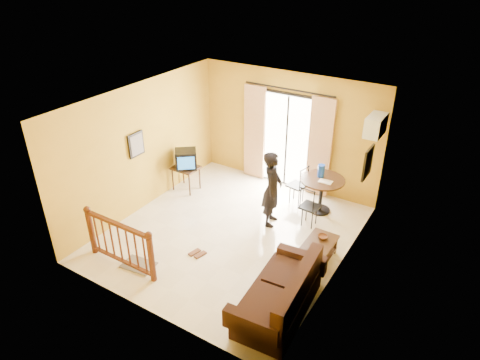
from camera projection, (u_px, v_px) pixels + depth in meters
The scene contains 19 objects.
ground at pixel (231, 233), 8.81m from camera, with size 5.00×5.00×0.00m, color beige.
room_shell at pixel (230, 159), 7.99m from camera, with size 5.00×5.00×5.00m.
balcony_door at pixel (287, 140), 10.05m from camera, with size 2.25×0.14×2.46m.
tv_table at pixel (186, 170), 10.15m from camera, with size 0.60×0.50×0.60m.
television at pixel (186, 159), 9.99m from camera, with size 0.65×0.64×0.44m.
picture_left at pixel (136, 145), 8.94m from camera, with size 0.05×0.42×0.52m.
dining_table at pixel (322, 186), 9.26m from camera, with size 0.96×0.96×0.80m.
water_jug at pixel (321, 171), 9.21m from camera, with size 0.15×0.15×0.28m, color #1238AD.
serving_tray at pixel (325, 182), 9.05m from camera, with size 0.28×0.18×0.02m, color beige.
dining_chairs at pixel (302, 213), 9.47m from camera, with size 1.06×1.13×0.95m.
air_conditioner at pixel (375, 125), 8.26m from camera, with size 0.31×0.60×0.40m.
botanical_print at pixel (368, 163), 7.96m from camera, with size 0.05×0.50×0.60m.
coffee_table at pixel (318, 249), 7.90m from camera, with size 0.50×0.91×0.40m.
bowl at pixel (323, 237), 7.97m from camera, with size 0.18×0.18×0.06m, color #522D1C.
sofa at pixel (282, 296), 6.75m from camera, with size 1.00×1.94×0.90m.
standing_person at pixel (272, 189), 8.76m from camera, with size 0.60×0.39×1.65m, color black.
stair_balustrade at pixel (119, 241), 7.65m from camera, with size 1.63×0.13×1.04m.
doormat at pixel (139, 265), 7.91m from camera, with size 0.60×0.40×0.02m, color #61594E.
sandals at pixel (197, 253), 8.20m from camera, with size 0.29×0.27×0.03m.
Camera 1 is at (3.95, -6.02, 5.19)m, focal length 32.00 mm.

